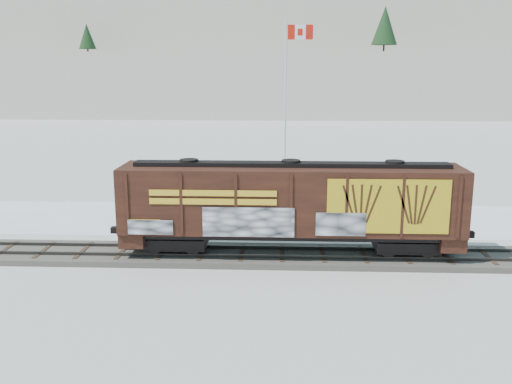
{
  "coord_description": "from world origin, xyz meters",
  "views": [
    {
      "loc": [
        1.89,
        -26.93,
        9.28
      ],
      "look_at": [
        0.56,
        3.0,
        2.72
      ],
      "focal_mm": 40.0,
      "sensor_mm": 36.0,
      "label": 1
    }
  ],
  "objects_px": {
    "car_silver": "(189,203)",
    "car_dark": "(369,216)",
    "car_white": "(338,207)",
    "flagpole": "(287,134)",
    "hopper_railcar": "(291,202)"
  },
  "relations": [
    {
      "from": "car_white",
      "to": "car_dark",
      "type": "height_order",
      "value": "car_white"
    },
    {
      "from": "car_silver",
      "to": "car_dark",
      "type": "distance_m",
      "value": 11.42
    },
    {
      "from": "car_silver",
      "to": "flagpole",
      "type": "bearing_deg",
      "value": -28.19
    },
    {
      "from": "flagpole",
      "to": "car_silver",
      "type": "relative_size",
      "value": 2.96
    },
    {
      "from": "flagpole",
      "to": "car_white",
      "type": "distance_m",
      "value": 8.02
    },
    {
      "from": "flagpole",
      "to": "car_dark",
      "type": "relative_size",
      "value": 2.65
    },
    {
      "from": "car_white",
      "to": "car_dark",
      "type": "relative_size",
      "value": 0.97
    },
    {
      "from": "hopper_railcar",
      "to": "flagpole",
      "type": "xyz_separation_m",
      "value": [
        -0.09,
        13.92,
        1.75
      ]
    },
    {
      "from": "car_dark",
      "to": "hopper_railcar",
      "type": "bearing_deg",
      "value": 144.51
    },
    {
      "from": "flagpole",
      "to": "car_silver",
      "type": "distance_m",
      "value": 9.22
    },
    {
      "from": "hopper_railcar",
      "to": "car_white",
      "type": "relative_size",
      "value": 3.63
    },
    {
      "from": "car_silver",
      "to": "car_dark",
      "type": "xyz_separation_m",
      "value": [
        11.14,
        -2.5,
        -0.03
      ]
    },
    {
      "from": "car_silver",
      "to": "car_dark",
      "type": "height_order",
      "value": "car_silver"
    },
    {
      "from": "car_dark",
      "to": "car_white",
      "type": "bearing_deg",
      "value": 48.02
    },
    {
      "from": "flagpole",
      "to": "car_dark",
      "type": "xyz_separation_m",
      "value": [
        4.84,
        -8.0,
        -3.93
      ]
    }
  ]
}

